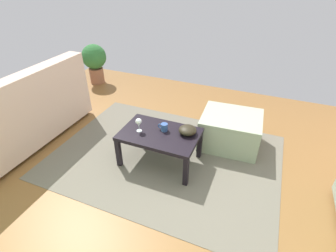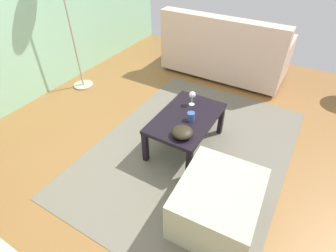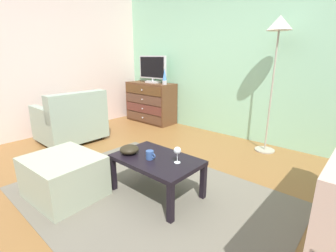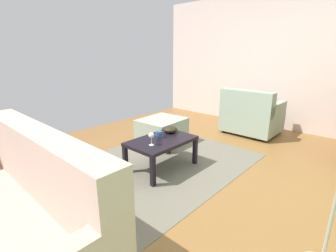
{
  "view_description": "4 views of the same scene",
  "coord_description": "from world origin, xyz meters",
  "px_view_note": "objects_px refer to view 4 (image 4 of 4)",
  "views": [
    {
      "loc": [
        -0.73,
        1.96,
        1.96
      ],
      "look_at": [
        0.04,
        0.11,
        0.66
      ],
      "focal_mm": 27.17,
      "sensor_mm": 36.0,
      "label": 1
    },
    {
      "loc": [
        -1.71,
        -1.03,
        1.98
      ],
      "look_at": [
        -0.11,
        -0.08,
        0.49
      ],
      "focal_mm": 28.39,
      "sensor_mm": 36.0,
      "label": 2
    },
    {
      "loc": [
        1.75,
        -1.65,
        1.35
      ],
      "look_at": [
        0.29,
        -0.01,
        0.71
      ],
      "focal_mm": 25.67,
      "sensor_mm": 36.0,
      "label": 3
    },
    {
      "loc": [
        2.31,
        1.9,
        1.44
      ],
      "look_at": [
        -0.02,
        -0.21,
        0.49
      ],
      "focal_mm": 26.12,
      "sensor_mm": 36.0,
      "label": 4
    }
  ],
  "objects_px": {
    "coffee_table": "(161,143)",
    "mug": "(159,135)",
    "wine_glass": "(151,136)",
    "ottoman": "(162,131)",
    "bowl_decorative": "(170,129)",
    "couch_large": "(10,219)",
    "armchair": "(251,116)"
  },
  "relations": [
    {
      "from": "coffee_table",
      "to": "mug",
      "type": "height_order",
      "value": "mug"
    },
    {
      "from": "bowl_decorative",
      "to": "ottoman",
      "type": "xyz_separation_m",
      "value": [
        -0.38,
        -0.53,
        -0.23
      ]
    },
    {
      "from": "coffee_table",
      "to": "ottoman",
      "type": "height_order",
      "value": "ottoman"
    },
    {
      "from": "wine_glass",
      "to": "armchair",
      "type": "height_order",
      "value": "armchair"
    },
    {
      "from": "wine_glass",
      "to": "bowl_decorative",
      "type": "bearing_deg",
      "value": -162.96
    },
    {
      "from": "bowl_decorative",
      "to": "ottoman",
      "type": "height_order",
      "value": "bowl_decorative"
    },
    {
      "from": "mug",
      "to": "bowl_decorative",
      "type": "relative_size",
      "value": 0.59
    },
    {
      "from": "coffee_table",
      "to": "couch_large",
      "type": "bearing_deg",
      "value": 8.71
    },
    {
      "from": "armchair",
      "to": "ottoman",
      "type": "xyz_separation_m",
      "value": [
        1.47,
        -0.85,
        -0.13
      ]
    },
    {
      "from": "armchair",
      "to": "ottoman",
      "type": "bearing_deg",
      "value": -30.16
    },
    {
      "from": "coffee_table",
      "to": "armchair",
      "type": "distance_m",
      "value": 2.14
    },
    {
      "from": "wine_glass",
      "to": "armchair",
      "type": "distance_m",
      "value": 2.37
    },
    {
      "from": "armchair",
      "to": "ottoman",
      "type": "distance_m",
      "value": 1.7
    },
    {
      "from": "mug",
      "to": "ottoman",
      "type": "bearing_deg",
      "value": -138.49
    },
    {
      "from": "bowl_decorative",
      "to": "couch_large",
      "type": "relative_size",
      "value": 0.11
    },
    {
      "from": "mug",
      "to": "armchair",
      "type": "height_order",
      "value": "armchair"
    },
    {
      "from": "wine_glass",
      "to": "bowl_decorative",
      "type": "distance_m",
      "value": 0.53
    },
    {
      "from": "armchair",
      "to": "coffee_table",
      "type": "bearing_deg",
      "value": -5.9
    },
    {
      "from": "wine_glass",
      "to": "couch_large",
      "type": "distance_m",
      "value": 1.57
    },
    {
      "from": "coffee_table",
      "to": "armchair",
      "type": "xyz_separation_m",
      "value": [
        -2.13,
        0.22,
        -0.0
      ]
    },
    {
      "from": "ottoman",
      "to": "bowl_decorative",
      "type": "bearing_deg",
      "value": 53.86
    },
    {
      "from": "wine_glass",
      "to": "mug",
      "type": "height_order",
      "value": "wine_glass"
    },
    {
      "from": "mug",
      "to": "armchair",
      "type": "bearing_deg",
      "value": 172.35
    },
    {
      "from": "coffee_table",
      "to": "ottoman",
      "type": "relative_size",
      "value": 1.21
    },
    {
      "from": "coffee_table",
      "to": "wine_glass",
      "type": "distance_m",
      "value": 0.28
    },
    {
      "from": "wine_glass",
      "to": "couch_large",
      "type": "relative_size",
      "value": 0.09
    },
    {
      "from": "coffee_table",
      "to": "wine_glass",
      "type": "xyz_separation_m",
      "value": [
        0.22,
        0.05,
        0.17
      ]
    },
    {
      "from": "wine_glass",
      "to": "couch_large",
      "type": "xyz_separation_m",
      "value": [
        1.55,
        0.22,
        -0.15
      ]
    },
    {
      "from": "couch_large",
      "to": "ottoman",
      "type": "relative_size",
      "value": 2.55
    },
    {
      "from": "coffee_table",
      "to": "couch_large",
      "type": "height_order",
      "value": "couch_large"
    },
    {
      "from": "ottoman",
      "to": "mug",
      "type": "bearing_deg",
      "value": 41.51
    },
    {
      "from": "wine_glass",
      "to": "couch_large",
      "type": "height_order",
      "value": "couch_large"
    }
  ]
}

